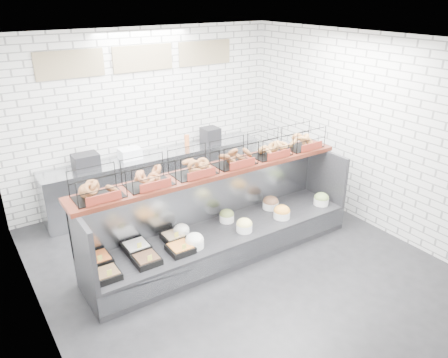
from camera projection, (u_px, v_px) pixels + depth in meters
ground at (235, 263)px, 6.15m from camera, size 5.50×5.50×0.00m
room_shell at (211, 111)px, 5.79m from camera, size 5.02×5.51×3.01m
display_case at (221, 233)px, 6.28m from camera, size 4.00×0.90×1.20m
bagel_shelf at (215, 161)px, 6.00m from camera, size 4.10×0.50×0.40m
prep_counter at (158, 176)px, 7.82m from camera, size 4.00×0.60×1.20m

